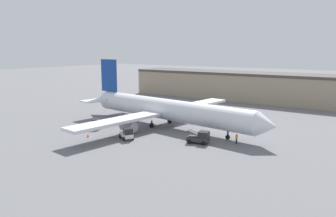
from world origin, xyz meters
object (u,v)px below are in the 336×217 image
Objects in this scene: pushback_tug at (93,124)px; safety_cone_near at (88,135)px; airplane at (164,109)px; baggage_tug at (127,134)px; belt_loader_truck at (200,137)px; ground_crew_worker at (237,139)px.

pushback_tug reaches higher than safety_cone_near.
airplane is 11.17m from baggage_tug.
belt_loader_truck reaches higher than pushback_tug.
ground_crew_worker is 17.18m from baggage_tug.
baggage_tug is at bearing 22.71° from safety_cone_near.
pushback_tug reaches higher than ground_crew_worker.
belt_loader_truck is at bearing 23.36° from safety_cone_near.
ground_crew_worker is (15.96, -3.43, -2.41)m from airplane.
airplane is 12.95m from belt_loader_truck.
belt_loader_truck is (11.12, -6.22, -2.34)m from airplane.
baggage_tug is at bearing -80.43° from airplane.
baggage_tug is 5.48× the size of safety_cone_near.
baggage_tug reaches higher than ground_crew_worker.
airplane is 14.25× the size of baggage_tug.
baggage_tug is at bearing -40.60° from pushback_tug.
safety_cone_near is (-21.68, -10.07, -0.58)m from ground_crew_worker.
airplane is 13.12m from pushback_tug.
belt_loader_truck is 18.36m from safety_cone_near.
belt_loader_truck reaches higher than baggage_tug.
pushback_tug is at bearing -128.41° from airplane.
pushback_tug is at bearing -162.97° from baggage_tug.
belt_loader_truck is 0.96× the size of pushback_tug.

